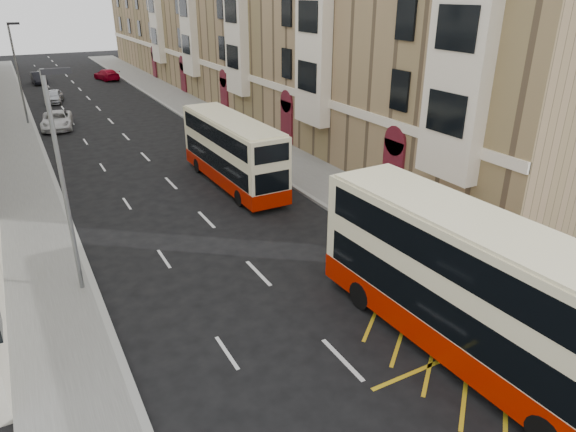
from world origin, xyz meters
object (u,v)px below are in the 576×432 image
street_lamp_near (63,174)px  street_lamp_far (18,68)px  white_van (57,120)px  car_dark (39,78)px  pedestrian_far (542,304)px  double_decker_front (472,290)px  car_red (107,75)px  double_decker_rear (232,152)px  car_silver (54,96)px

street_lamp_near → street_lamp_far: size_ratio=1.00×
white_van → car_dark: white_van is taller
pedestrian_far → car_dark: bearing=-74.8°
double_decker_front → pedestrian_far: bearing=-8.2°
white_van → car_red: size_ratio=1.06×
car_red → double_decker_front: bearing=76.7°
street_lamp_near → double_decker_front: bearing=-44.1°
double_decker_rear → white_van: bearing=110.3°
street_lamp_far → car_dark: street_lamp_far is taller
street_lamp_far → pedestrian_far: 42.04m
double_decker_front → double_decker_rear: bearing=88.9°
street_lamp_near → pedestrian_far: 16.64m
street_lamp_far → car_dark: size_ratio=1.91×
car_red → car_dark: bearing=-20.0°
street_lamp_near → pedestrian_far: (12.92, -9.84, -3.62)m
street_lamp_near → car_dark: bearing=87.1°
street_lamp_near → car_red: size_ratio=1.70×
street_lamp_near → car_dark: street_lamp_near is taller
pedestrian_far → car_dark: size_ratio=0.41×
street_lamp_far → pedestrian_far: street_lamp_far is taller
white_van → car_silver: bearing=93.9°
double_decker_front → white_van: size_ratio=2.30×
pedestrian_far → car_silver: size_ratio=0.45×
street_lamp_far → car_dark: 22.92m
pedestrian_far → car_red: 61.30m
street_lamp_far → white_van: street_lamp_far is taller
street_lamp_far → double_decker_rear: bearing=-66.6°
car_red → white_van: bearing=58.0°
street_lamp_near → pedestrian_far: bearing=-37.3°
pedestrian_far → white_van: (-10.90, 37.15, -0.33)m
street_lamp_near → double_decker_rear: size_ratio=0.81×
car_dark → car_red: bearing=-9.8°
street_lamp_near → double_decker_rear: bearing=40.1°
street_lamp_far → white_van: bearing=-53.0°
street_lamp_near → car_silver: (2.94, 38.90, -3.98)m
double_decker_rear → pedestrian_far: (3.42, -17.83, -0.98)m
street_lamp_far → car_silver: street_lamp_far is taller
street_lamp_far → double_decker_front: 40.78m
street_lamp_near → car_silver: size_ratio=2.07×
car_silver → car_dark: (-0.32, 13.53, 0.03)m
double_decker_front → pedestrian_far: double_decker_front is taller
car_silver → car_dark: 13.53m
white_van → car_silver: 11.63m
street_lamp_far → car_dark: (2.62, 22.43, -3.95)m
street_lamp_near → car_dark: (2.62, 52.43, -3.95)m
double_decker_rear → pedestrian_far: size_ratio=5.70×
car_silver → car_red: car_red is taller
car_dark → car_red: 7.90m
double_decker_rear → street_lamp_far: bearing=112.5°
white_van → car_silver: white_van is taller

